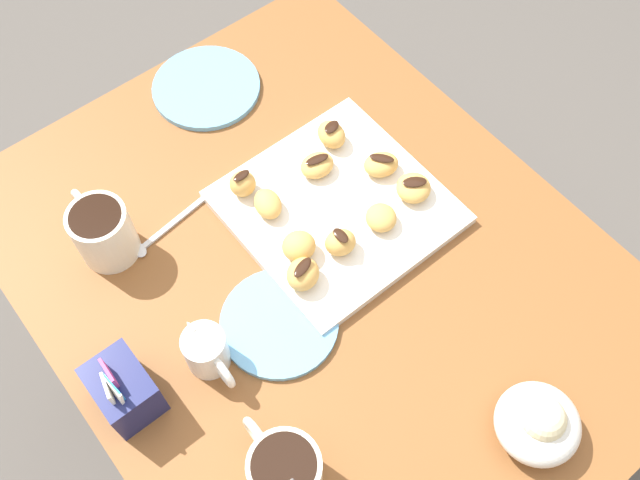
# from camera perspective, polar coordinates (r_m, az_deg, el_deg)

# --- Properties ---
(ground_plane) EXTENTS (8.00, 8.00, 0.00)m
(ground_plane) POSITION_cam_1_polar(r_m,az_deg,el_deg) (1.76, -0.20, -13.40)
(ground_plane) COLOR #514C47
(dining_table) EXTENTS (0.98, 0.77, 0.74)m
(dining_table) POSITION_cam_1_polar(r_m,az_deg,el_deg) (1.19, -0.28, -5.34)
(dining_table) COLOR brown
(dining_table) RESTS_ON ground_plane
(pastry_plate_square) EXTENTS (0.31, 0.31, 0.02)m
(pastry_plate_square) POSITION_cam_1_polar(r_m,az_deg,el_deg) (1.10, 1.34, 2.64)
(pastry_plate_square) COLOR silver
(pastry_plate_square) RESTS_ON dining_table
(coffee_mug_cream_left) EXTENTS (0.13, 0.09, 0.14)m
(coffee_mug_cream_left) POSITION_cam_1_polar(r_m,az_deg,el_deg) (0.91, -2.89, -18.00)
(coffee_mug_cream_left) COLOR silver
(coffee_mug_cream_left) RESTS_ON dining_table
(coffee_mug_cream_right) EXTENTS (0.13, 0.09, 0.10)m
(coffee_mug_cream_right) POSITION_cam_1_polar(r_m,az_deg,el_deg) (1.08, -17.05, 0.72)
(coffee_mug_cream_right) COLOR silver
(coffee_mug_cream_right) RESTS_ON dining_table
(cream_pitcher_white) EXTENTS (0.10, 0.06, 0.07)m
(cream_pitcher_white) POSITION_cam_1_polar(r_m,az_deg,el_deg) (0.98, -9.07, -8.75)
(cream_pitcher_white) COLOR silver
(cream_pitcher_white) RESTS_ON dining_table
(sugar_caddy) EXTENTS (0.09, 0.07, 0.11)m
(sugar_caddy) POSITION_cam_1_polar(r_m,az_deg,el_deg) (0.98, -15.60, -11.28)
(sugar_caddy) COLOR #191E51
(sugar_caddy) RESTS_ON dining_table
(ice_cream_bowl) EXTENTS (0.11, 0.11, 0.08)m
(ice_cream_bowl) POSITION_cam_1_polar(r_m,az_deg,el_deg) (0.98, 17.11, -13.82)
(ice_cream_bowl) COLOR silver
(ice_cream_bowl) RESTS_ON dining_table
(saucer_sky_left) EXTENTS (0.17, 0.17, 0.01)m
(saucer_sky_left) POSITION_cam_1_polar(r_m,az_deg,el_deg) (1.02, -3.29, -6.64)
(saucer_sky_left) COLOR #66A8DB
(saucer_sky_left) RESTS_ON dining_table
(saucer_sky_right) EXTENTS (0.19, 0.19, 0.01)m
(saucer_sky_right) POSITION_cam_1_polar(r_m,az_deg,el_deg) (1.27, -9.10, 12.00)
(saucer_sky_right) COLOR #66A8DB
(saucer_sky_right) RESTS_ON dining_table
(loose_spoon_near_saucer) EXTENTS (0.04, 0.16, 0.01)m
(loose_spoon_near_saucer) POSITION_cam_1_polar(r_m,az_deg,el_deg) (1.11, -12.41, 0.75)
(loose_spoon_near_saucer) COLOR silver
(loose_spoon_near_saucer) RESTS_ON dining_table
(beignet_0) EXTENTS (0.06, 0.05, 0.03)m
(beignet_0) POSITION_cam_1_polar(r_m,az_deg,el_deg) (1.08, -4.13, 2.95)
(beignet_0) COLOR #DBA351
(beignet_0) RESTS_ON pastry_plate_square
(beignet_1) EXTENTS (0.07, 0.06, 0.03)m
(beignet_1) POSITION_cam_1_polar(r_m,az_deg,el_deg) (1.07, 4.92, 1.80)
(beignet_1) COLOR #DBA351
(beignet_1) RESTS_ON pastry_plate_square
(beignet_2) EXTENTS (0.07, 0.08, 0.03)m
(beignet_2) POSITION_cam_1_polar(r_m,az_deg,el_deg) (1.11, 7.49, 4.17)
(beignet_2) COLOR #DBA351
(beignet_2) RESTS_ON pastry_plate_square
(chocolate_drizzle_2) EXTENTS (0.04, 0.04, 0.00)m
(chocolate_drizzle_2) POSITION_cam_1_polar(r_m,az_deg,el_deg) (1.09, 7.59, 4.64)
(chocolate_drizzle_2) COLOR black
(chocolate_drizzle_2) RESTS_ON beignet_2
(beignet_3) EXTENTS (0.05, 0.06, 0.03)m
(beignet_3) POSITION_cam_1_polar(r_m,az_deg,el_deg) (1.12, -0.23, 6.01)
(beignet_3) COLOR #DBA351
(beignet_3) RESTS_ON pastry_plate_square
(chocolate_drizzle_3) EXTENTS (0.02, 0.04, 0.00)m
(chocolate_drizzle_3) POSITION_cam_1_polar(r_m,az_deg,el_deg) (1.11, -0.24, 6.48)
(chocolate_drizzle_3) COLOR black
(chocolate_drizzle_3) RESTS_ON beignet_3
(beignet_4) EXTENTS (0.06, 0.05, 0.04)m
(beignet_4) POSITION_cam_1_polar(r_m,az_deg,el_deg) (1.15, 0.93, 8.46)
(beignet_4) COLOR #DBA351
(beignet_4) RESTS_ON pastry_plate_square
(chocolate_drizzle_4) EXTENTS (0.03, 0.03, 0.00)m
(chocolate_drizzle_4) POSITION_cam_1_polar(r_m,az_deg,el_deg) (1.14, 0.94, 9.06)
(chocolate_drizzle_4) COLOR black
(chocolate_drizzle_4) RESTS_ON beignet_4
(beignet_5) EXTENTS (0.06, 0.07, 0.03)m
(beignet_5) POSITION_cam_1_polar(r_m,az_deg,el_deg) (1.12, 4.92, 6.06)
(beignet_5) COLOR #DBA351
(beignet_5) RESTS_ON pastry_plate_square
(chocolate_drizzle_5) EXTENTS (0.04, 0.04, 0.00)m
(chocolate_drizzle_5) POSITION_cam_1_polar(r_m,az_deg,el_deg) (1.11, 4.98, 6.56)
(chocolate_drizzle_5) COLOR black
(chocolate_drizzle_5) RESTS_ON beignet_5
(beignet_6) EXTENTS (0.05, 0.06, 0.04)m
(beignet_6) POSITION_cam_1_polar(r_m,az_deg,el_deg) (1.04, 1.64, -0.19)
(beignet_6) COLOR #DBA351
(beignet_6) RESTS_ON pastry_plate_square
(chocolate_drizzle_6) EXTENTS (0.03, 0.02, 0.00)m
(chocolate_drizzle_6) POSITION_cam_1_polar(r_m,az_deg,el_deg) (1.02, 1.67, 0.37)
(chocolate_drizzle_6) COLOR black
(chocolate_drizzle_6) RESTS_ON beignet_6
(beignet_7) EXTENTS (0.07, 0.07, 0.04)m
(beignet_7) POSITION_cam_1_polar(r_m,az_deg,el_deg) (1.02, -1.38, -2.74)
(beignet_7) COLOR #DBA351
(beignet_7) RESTS_ON pastry_plate_square
(chocolate_drizzle_7) EXTENTS (0.03, 0.04, 0.00)m
(chocolate_drizzle_7) POSITION_cam_1_polar(r_m,az_deg,el_deg) (1.00, -1.41, -2.21)
(chocolate_drizzle_7) COLOR black
(chocolate_drizzle_7) RESTS_ON beignet_7
(beignet_8) EXTENTS (0.06, 0.06, 0.04)m
(beignet_8) POSITION_cam_1_polar(r_m,az_deg,el_deg) (1.04, -1.71, -0.48)
(beignet_8) COLOR #DBA351
(beignet_8) RESTS_ON pastry_plate_square
(beignet_9) EXTENTS (0.04, 0.04, 0.04)m
(beignet_9) POSITION_cam_1_polar(r_m,az_deg,el_deg) (1.10, -6.22, 4.51)
(beignet_9) COLOR #DBA351
(beignet_9) RESTS_ON pastry_plate_square
(chocolate_drizzle_9) EXTENTS (0.02, 0.03, 0.00)m
(chocolate_drizzle_9) POSITION_cam_1_polar(r_m,az_deg,el_deg) (1.08, -6.33, 5.14)
(chocolate_drizzle_9) COLOR black
(chocolate_drizzle_9) RESTS_ON beignet_9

